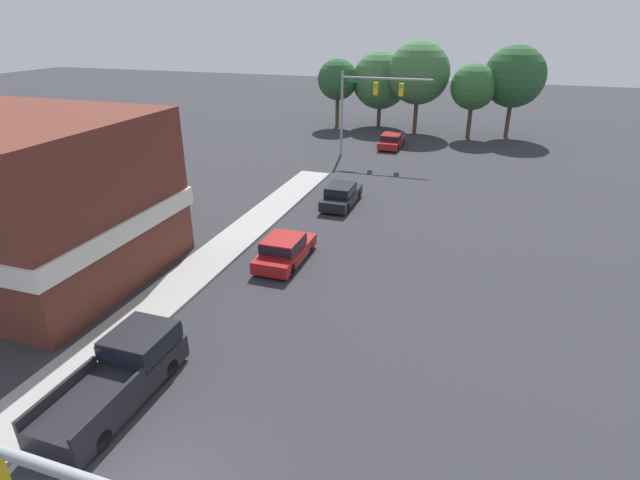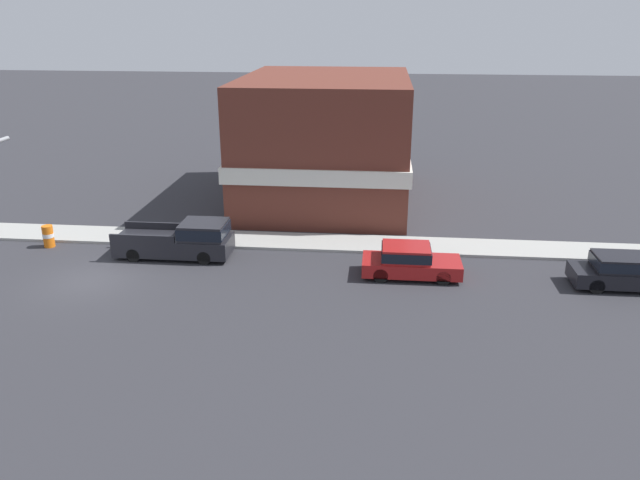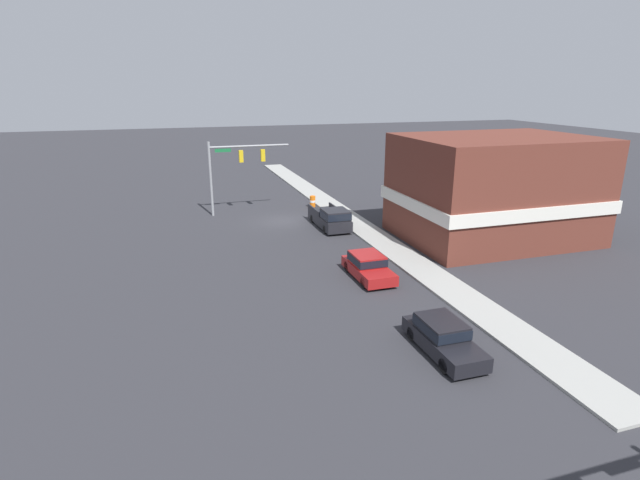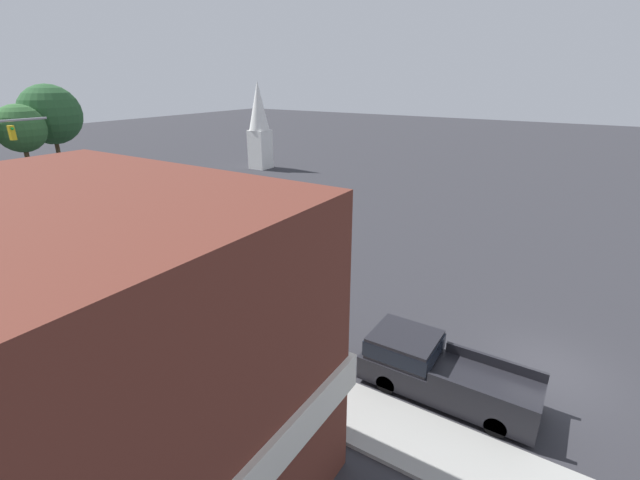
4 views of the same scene
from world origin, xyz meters
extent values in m
plane|color=#2D2D33|center=(0.00, 0.00, 0.00)|extent=(200.00, 200.00, 0.00)
cube|color=#9E9E99|center=(-5.70, 0.00, 0.07)|extent=(2.40, 60.00, 0.14)
cylinder|color=gray|center=(5.50, -3.75, 3.28)|extent=(0.22, 0.22, 6.56)
cylinder|color=gray|center=(1.97, -3.75, 6.06)|extent=(7.06, 0.18, 0.18)
cube|color=gold|center=(2.75, -3.75, 5.19)|extent=(0.36, 0.36, 1.05)
sphere|color=green|center=(2.75, -3.95, 5.51)|extent=(0.22, 0.22, 0.22)
cube|color=gold|center=(0.79, -3.75, 5.19)|extent=(0.36, 0.36, 1.05)
sphere|color=green|center=(0.79, -3.95, 5.51)|extent=(0.22, 0.22, 0.22)
cube|color=#196B38|center=(4.30, -3.75, 5.77)|extent=(1.40, 0.04, 0.30)
cylinder|color=black|center=(-2.80, 15.70, 0.33)|extent=(0.22, 0.66, 0.66)
cylinder|color=black|center=(-1.10, 15.70, 0.33)|extent=(0.22, 0.66, 0.66)
cylinder|color=black|center=(-2.80, 12.95, 0.33)|extent=(0.22, 0.66, 0.66)
cylinder|color=black|center=(-1.10, 12.95, 0.33)|extent=(0.22, 0.66, 0.66)
cube|color=maroon|center=(-1.95, 14.33, 0.49)|extent=(1.91, 4.44, 0.62)
cube|color=maroon|center=(-1.95, 14.06, 1.13)|extent=(1.76, 2.13, 0.65)
cube|color=black|center=(-1.95, 14.06, 1.13)|extent=(1.78, 2.22, 0.45)
cylinder|color=black|center=(-2.39, 24.98, 0.33)|extent=(0.22, 0.66, 0.66)
cylinder|color=black|center=(-0.84, 24.98, 0.33)|extent=(0.22, 0.66, 0.66)
cylinder|color=black|center=(-2.39, 22.13, 0.33)|extent=(0.22, 0.66, 0.66)
cylinder|color=black|center=(-0.84, 22.13, 0.33)|extent=(0.22, 0.66, 0.66)
cube|color=black|center=(-1.62, 23.56, 0.51)|extent=(1.77, 4.58, 0.67)
cube|color=black|center=(-1.62, 23.28, 1.16)|extent=(1.63, 2.20, 0.62)
cube|color=black|center=(-1.62, 23.28, 1.16)|extent=(1.65, 2.29, 0.44)
cylinder|color=black|center=(-4.19, 4.58, 0.33)|extent=(0.22, 0.66, 0.66)
cylinder|color=black|center=(-2.38, 4.58, 0.33)|extent=(0.22, 0.66, 0.66)
cylinder|color=black|center=(-4.19, 1.10, 0.33)|extent=(0.22, 0.66, 0.66)
cylinder|color=black|center=(-2.38, 1.10, 0.33)|extent=(0.22, 0.66, 0.66)
cube|color=black|center=(-3.29, 2.84, 0.61)|extent=(2.03, 5.61, 0.85)
cube|color=black|center=(-3.29, 4.38, 1.42)|extent=(1.93, 2.13, 0.77)
cube|color=black|center=(-3.29, 4.38, 1.42)|extent=(1.95, 2.22, 0.54)
cube|color=black|center=(-4.24, 1.62, 1.21)|extent=(0.12, 3.18, 0.35)
cube|color=black|center=(-2.33, 1.62, 1.21)|extent=(0.12, 3.18, 0.35)
cylinder|color=orange|center=(-3.90, -3.97, 0.56)|extent=(0.54, 0.54, 1.13)
cylinder|color=white|center=(-3.90, -3.97, 0.62)|extent=(0.56, 0.56, 0.20)
cube|color=brown|center=(-14.13, 9.32, 3.84)|extent=(13.46, 9.98, 7.68)
cube|color=silver|center=(-14.13, 9.32, 3.05)|extent=(13.76, 10.28, 0.90)
camera|label=1|loc=(7.20, -7.25, 11.66)|focal=28.00mm
camera|label=2|loc=(24.45, 12.78, 11.36)|focal=35.00mm
camera|label=3|loc=(9.44, 40.48, 11.36)|focal=28.00mm
camera|label=4|loc=(-15.18, 0.22, 9.89)|focal=24.00mm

